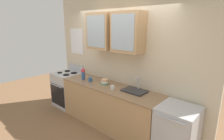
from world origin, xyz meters
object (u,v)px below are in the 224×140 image
object	(u,v)px
bowl_stack	(105,82)
vase	(83,74)
cup_near_sink	(112,88)
cup_near_bowls	(90,79)
sink_faucet	(134,90)
dishwasher	(176,134)
stove_range	(68,89)

from	to	relation	value
bowl_stack	vase	bearing A→B (deg)	-171.76
cup_near_sink	cup_near_bowls	distance (m)	0.71
sink_faucet	dishwasher	world-z (taller)	sink_faucet
cup_near_sink	dishwasher	size ratio (longest dim) A/B	0.12
cup_near_bowls	dishwasher	bearing A→B (deg)	1.65
vase	cup_near_bowls	distance (m)	0.26
bowl_stack	cup_near_bowls	world-z (taller)	bowl_stack
sink_faucet	dishwasher	bearing A→B (deg)	-6.44
stove_range	cup_near_bowls	bearing A→B (deg)	-3.54
sink_faucet	bowl_stack	world-z (taller)	sink_faucet
cup_near_sink	stove_range	bearing A→B (deg)	176.58
cup_near_sink	dishwasher	bearing A→B (deg)	4.32
vase	cup_near_sink	distance (m)	0.97
bowl_stack	dishwasher	xyz separation A→B (m)	(1.65, -0.04, -0.51)
sink_faucet	vase	distance (m)	1.37
stove_range	sink_faucet	world-z (taller)	sink_faucet
sink_faucet	cup_near_sink	size ratio (longest dim) A/B	4.11
sink_faucet	stove_range	bearing A→B (deg)	-177.32
sink_faucet	cup_near_sink	world-z (taller)	sink_faucet
sink_faucet	vase	bearing A→B (deg)	-173.36
bowl_stack	dishwasher	world-z (taller)	bowl_stack
dishwasher	sink_faucet	bearing A→B (deg)	173.56
stove_range	cup_near_sink	distance (m)	1.80
bowl_stack	sink_faucet	bearing A→B (deg)	5.30
sink_faucet	cup_near_bowls	distance (m)	1.11
stove_range	cup_near_bowls	distance (m)	1.13
stove_range	sink_faucet	distance (m)	2.17
bowl_stack	vase	xyz separation A→B (m)	(-0.61, -0.09, 0.09)
sink_faucet	bowl_stack	bearing A→B (deg)	-174.70
sink_faucet	dishwasher	xyz separation A→B (m)	(0.92, -0.10, -0.48)
bowl_stack	cup_near_bowls	distance (m)	0.38
cup_near_bowls	dishwasher	xyz separation A→B (m)	(2.02, 0.06, -0.51)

